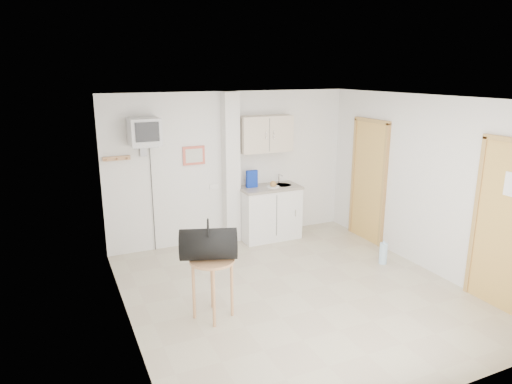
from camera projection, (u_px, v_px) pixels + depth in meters
name	position (u px, v px, depth m)	size (l,w,h in m)	color
ground	(295.00, 292.00, 5.99)	(4.50, 4.50, 0.00)	#B7AC91
room_envelope	(311.00, 175.00, 5.77)	(4.24, 4.54, 2.55)	white
kitchenette	(268.00, 193.00, 7.77)	(1.03, 0.58, 2.10)	white
crt_television	(144.00, 133.00, 6.69)	(0.44, 0.45, 2.15)	slate
round_table	(212.00, 269.00, 5.24)	(0.52, 0.52, 0.73)	tan
duffel_bag	(208.00, 244.00, 5.17)	(0.73, 0.55, 0.48)	black
water_bottle	(383.00, 253.00, 6.84)	(0.12, 0.12, 0.36)	#ACD2EE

